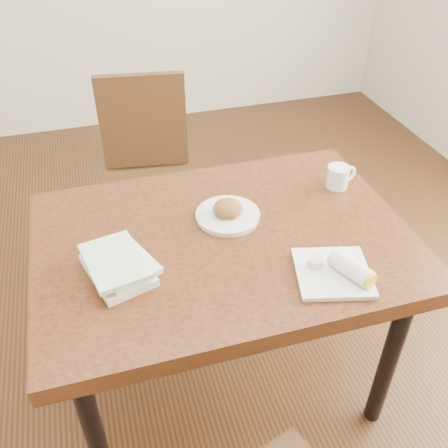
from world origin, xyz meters
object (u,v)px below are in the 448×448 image
object	(u,v)px
plate_burrito	(338,271)
book_stack	(118,265)
plate_scone	(228,213)
chair_far	(147,167)
table	(224,255)
coffee_mug	(339,176)

from	to	relation	value
plate_burrito	book_stack	world-z (taller)	plate_burrito
plate_scone	chair_far	bearing A→B (deg)	102.77
table	coffee_mug	size ratio (longest dim) A/B	9.96
chair_far	coffee_mug	size ratio (longest dim) A/B	7.93
chair_far	plate_scone	bearing A→B (deg)	-77.23
table	plate_scone	xyz separation A→B (m)	(0.04, 0.09, 0.10)
plate_scone	book_stack	size ratio (longest dim) A/B	0.80
coffee_mug	plate_burrito	bearing A→B (deg)	-116.62
plate_scone	plate_burrito	size ratio (longest dim) A/B	0.84
table	plate_burrito	size ratio (longest dim) A/B	4.61
plate_scone	book_stack	bearing A→B (deg)	-156.63
table	book_stack	distance (m)	0.37
plate_burrito	chair_far	bearing A→B (deg)	109.55
table	plate_burrito	bearing A→B (deg)	-45.94
book_stack	chair_far	bearing A→B (deg)	76.57
table	plate_burrito	world-z (taller)	plate_burrito
plate_scone	coffee_mug	size ratio (longest dim) A/B	1.80
plate_burrito	book_stack	bearing A→B (deg)	162.00
chair_far	coffee_mug	xyz separation A→B (m)	(0.61, -0.67, 0.24)
chair_far	book_stack	distance (m)	0.96
coffee_mug	plate_burrito	world-z (taller)	coffee_mug
book_stack	coffee_mug	bearing A→B (deg)	16.18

